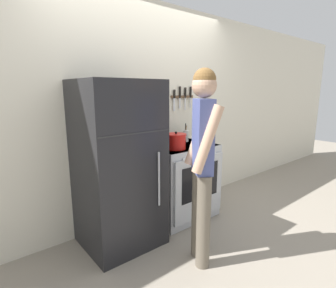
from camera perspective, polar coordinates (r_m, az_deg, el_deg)
ground_plane at (r=3.48m, az=-4.64°, el=-14.76°), size 14.00×14.00×0.00m
wall_back at (r=3.16m, az=-5.33°, el=6.66°), size 10.00×0.06×2.55m
refrigerator at (r=2.63m, az=-10.73°, el=-4.55°), size 0.73×0.71×1.64m
stove_range at (r=3.24m, az=3.00°, el=-7.99°), size 0.80×0.64×0.90m
dutch_oven_pot at (r=2.91m, az=1.73°, el=0.58°), size 0.27×0.23×0.20m
tea_kettle at (r=3.11m, az=-1.00°, el=0.88°), size 0.20×0.16×0.22m
utensil_jar at (r=3.35m, az=3.87°, el=1.87°), size 0.07×0.07×0.23m
person at (r=2.26m, az=7.50°, el=-2.88°), size 0.39×0.43×1.73m
wall_knife_strip at (r=3.47m, az=3.15°, el=10.43°), size 0.38×0.03×0.31m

